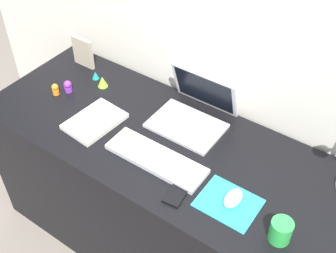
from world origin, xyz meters
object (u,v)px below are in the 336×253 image
object	(u,v)px
keyboard	(156,159)
toy_figurine_purple	(68,86)
laptop	(195,110)
picture_frame	(83,52)
cell_phone	(178,192)
toy_figurine_orange	(55,89)
coffee_mug	(281,231)
mouse	(233,198)
notebook_pad	(95,121)
toy_figurine_teal	(95,75)
toy_figurine_lime	(103,82)

from	to	relation	value
keyboard	toy_figurine_purple	size ratio (longest dim) A/B	7.09
laptop	picture_frame	xyz separation A→B (m)	(-0.66, 0.03, 0.02)
cell_phone	toy_figurine_orange	size ratio (longest dim) A/B	2.32
keyboard	coffee_mug	distance (m)	0.54
picture_frame	keyboard	bearing A→B (deg)	-25.28
mouse	coffee_mug	distance (m)	0.20
laptop	keyboard	xyz separation A→B (m)	(0.01, -0.29, -0.04)
coffee_mug	laptop	bearing A→B (deg)	148.16
keyboard	notebook_pad	bearing A→B (deg)	175.71
picture_frame	cell_phone	bearing A→B (deg)	-25.77
mouse	coffee_mug	bearing A→B (deg)	-12.76
mouse	cell_phone	world-z (taller)	mouse
coffee_mug	toy_figurine_purple	distance (m)	1.13
keyboard	picture_frame	distance (m)	0.74
cell_phone	toy_figurine_orange	distance (m)	0.79
coffee_mug	toy_figurine_teal	xyz separation A→B (m)	(-1.09, 0.32, -0.02)
cell_phone	picture_frame	size ratio (longest dim) A/B	0.85
coffee_mug	notebook_pad	bearing A→B (deg)	175.07
cell_phone	picture_frame	world-z (taller)	picture_frame
keyboard	toy_figurine_orange	size ratio (longest dim) A/B	7.43
coffee_mug	toy_figurine_teal	bearing A→B (deg)	163.82
laptop	toy_figurine_orange	xyz separation A→B (m)	(-0.61, -0.22, -0.03)
picture_frame	toy_figurine_orange	size ratio (longest dim) A/B	2.72
laptop	cell_phone	distance (m)	0.41
notebook_pad	toy_figurine_teal	world-z (taller)	toy_figurine_teal
mouse	toy_figurine_lime	bearing A→B (deg)	163.39
keyboard	laptop	bearing A→B (deg)	91.86
keyboard	picture_frame	size ratio (longest dim) A/B	2.73
keyboard	coffee_mug	size ratio (longest dim) A/B	4.83
cell_phone	notebook_pad	bearing A→B (deg)	161.11
cell_phone	toy_figurine_purple	xyz separation A→B (m)	(-0.74, 0.20, 0.02)
coffee_mug	toy_figurine_lime	xyz separation A→B (m)	(-1.02, 0.29, -0.02)
keyboard	mouse	distance (m)	0.34
toy_figurine_orange	cell_phone	bearing A→B (deg)	-11.30
toy_figurine_lime	cell_phone	bearing A→B (deg)	-26.74
cell_phone	toy_figurine_teal	world-z (taller)	toy_figurine_teal
keyboard	notebook_pad	size ratio (longest dim) A/B	1.71
cell_phone	toy_figurine_teal	xyz separation A→B (m)	(-0.71, 0.35, 0.01)
keyboard	toy_figurine_purple	xyz separation A→B (m)	(-0.59, 0.12, 0.02)
mouse	toy_figurine_orange	distance (m)	0.96
laptop	toy_figurine_teal	bearing A→B (deg)	-177.61
cell_phone	toy_figurine_orange	world-z (taller)	toy_figurine_orange
mouse	toy_figurine_lime	world-z (taller)	toy_figurine_lime
toy_figurine_lime	toy_figurine_purple	bearing A→B (deg)	-130.40
toy_figurine_orange	toy_figurine_purple	bearing A→B (deg)	55.18
coffee_mug	toy_figurine_teal	world-z (taller)	coffee_mug
toy_figurine_lime	toy_figurine_teal	bearing A→B (deg)	159.40
mouse	toy_figurine_teal	bearing A→B (deg)	163.08
mouse	picture_frame	distance (m)	1.06
toy_figurine_teal	mouse	bearing A→B (deg)	-16.92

